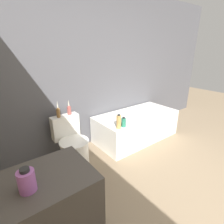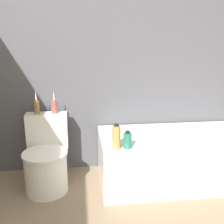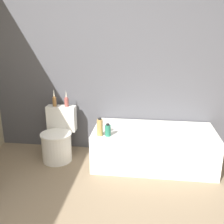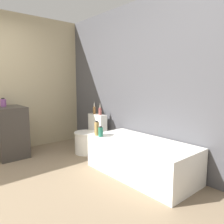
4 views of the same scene
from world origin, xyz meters
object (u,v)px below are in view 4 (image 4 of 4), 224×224
object	(u,v)px
toilet	(89,137)
vase_gold	(94,110)
soap_bottle_glass	(3,103)
shampoo_bottle_tall	(97,129)
shampoo_bottle_short	(101,132)
vase_silver	(100,111)
bathtub	(141,158)

from	to	relation	value
toilet	vase_gold	bearing A→B (deg)	113.66
soap_bottle_glass	vase_gold	bearing A→B (deg)	63.40
vase_gold	shampoo_bottle_tall	distance (m)	0.90
toilet	shampoo_bottle_short	world-z (taller)	toilet
shampoo_bottle_tall	shampoo_bottle_short	distance (m)	0.10
soap_bottle_glass	shampoo_bottle_short	xyz separation A→B (m)	(1.55, 0.95, -0.39)
soap_bottle_glass	vase_silver	bearing A→B (deg)	58.37
toilet	shampoo_bottle_tall	distance (m)	0.78
toilet	shampoo_bottle_short	xyz separation A→B (m)	(0.75, -0.29, 0.29)
vase_gold	vase_silver	world-z (taller)	vase_gold
vase_gold	shampoo_bottle_short	distance (m)	0.99
toilet	soap_bottle_glass	bearing A→B (deg)	-122.99
toilet	vase_gold	size ratio (longest dim) A/B	2.88
vase_silver	shampoo_bottle_short	xyz separation A→B (m)	(0.66, -0.50, -0.21)
soap_bottle_glass	vase_gold	xyz separation A→B (m)	(0.72, 1.44, -0.18)
bathtub	soap_bottle_glass	size ratio (longest dim) A/B	10.52
vase_silver	shampoo_bottle_tall	distance (m)	0.77
soap_bottle_glass	shampoo_bottle_tall	size ratio (longest dim) A/B	0.66
vase_silver	soap_bottle_glass	bearing A→B (deg)	-121.63
bathtub	shampoo_bottle_short	bearing A→B (deg)	-153.74
bathtub	shampoo_bottle_tall	size ratio (longest dim) A/B	6.93
shampoo_bottle_short	soap_bottle_glass	bearing A→B (deg)	-148.45
vase_gold	shampoo_bottle_short	xyz separation A→B (m)	(0.83, -0.49, -0.22)
bathtub	shampoo_bottle_tall	world-z (taller)	shampoo_bottle_tall
soap_bottle_glass	shampoo_bottle_short	distance (m)	1.87
toilet	soap_bottle_glass	distance (m)	1.63
bathtub	soap_bottle_glass	distance (m)	2.56
shampoo_bottle_tall	shampoo_bottle_short	xyz separation A→B (m)	(0.10, -0.00, -0.03)
shampoo_bottle_short	bathtub	bearing A→B (deg)	26.26
shampoo_bottle_short	shampoo_bottle_tall	bearing A→B (deg)	179.69
soap_bottle_glass	vase_silver	size ratio (longest dim) A/B	0.65
shampoo_bottle_tall	bathtub	bearing A→B (deg)	22.78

